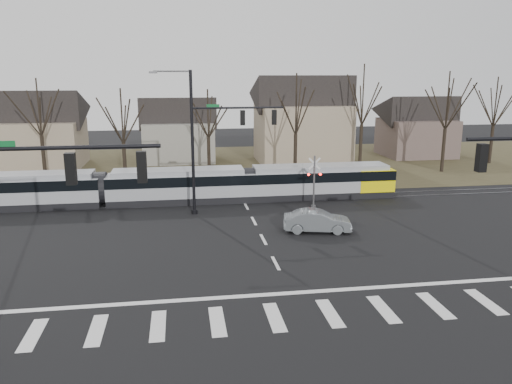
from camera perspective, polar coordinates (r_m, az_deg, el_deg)
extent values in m
plane|color=black|center=(25.29, 3.13, -9.77)|extent=(140.00, 140.00, 0.00)
cube|color=#38331E|center=(55.86, -3.57, 3.10)|extent=(140.00, 28.00, 0.01)
cube|color=silver|center=(22.03, -24.12, -14.66)|extent=(0.60, 2.60, 0.01)
cube|color=silver|center=(21.51, -17.75, -14.80)|extent=(0.60, 2.60, 0.01)
cube|color=silver|center=(21.24, -11.13, -14.75)|extent=(0.60, 2.60, 0.01)
cube|color=silver|center=(21.25, -4.44, -14.51)|extent=(0.60, 2.60, 0.01)
cube|color=silver|center=(21.53, 2.14, -14.09)|extent=(0.60, 2.60, 0.01)
cube|color=silver|center=(22.06, 8.45, -13.52)|extent=(0.60, 2.60, 0.01)
cube|color=silver|center=(22.84, 14.36, -12.84)|extent=(0.60, 2.60, 0.01)
cube|color=silver|center=(23.83, 19.81, -12.09)|extent=(0.60, 2.60, 0.01)
cube|color=silver|center=(25.01, 24.75, -11.31)|extent=(0.60, 2.60, 0.01)
cube|color=silver|center=(23.68, 4.03, -11.44)|extent=(28.00, 0.35, 0.01)
cube|color=silver|center=(27.10, 2.26, -8.12)|extent=(0.18, 2.00, 0.01)
cube|color=silver|center=(30.80, 0.85, -5.43)|extent=(0.18, 2.00, 0.01)
cube|color=silver|center=(34.56, -0.25, -3.32)|extent=(0.18, 2.00, 0.01)
cube|color=silver|center=(38.38, -1.13, -1.63)|extent=(0.18, 2.00, 0.01)
cube|color=silver|center=(42.22, -1.85, -0.24)|extent=(0.18, 2.00, 0.01)
cube|color=silver|center=(46.09, -2.44, 0.91)|extent=(0.18, 2.00, 0.01)
cube|color=silver|center=(49.99, -2.95, 1.89)|extent=(0.18, 2.00, 0.01)
cube|color=silver|center=(53.90, -3.38, 2.73)|extent=(0.18, 2.00, 0.01)
cube|color=#59595E|center=(39.42, -1.34, -1.19)|extent=(90.00, 0.12, 0.06)
cube|color=#59595E|center=(40.77, -1.59, -0.70)|extent=(90.00, 0.12, 0.06)
cube|color=gray|center=(41.51, -25.48, 0.10)|extent=(11.93, 2.57, 2.68)
cube|color=black|center=(41.40, -25.55, 0.83)|extent=(11.95, 2.61, 0.78)
cube|color=gray|center=(39.69, -8.79, 0.70)|extent=(11.01, 2.57, 2.68)
cube|color=black|center=(39.58, -8.82, 1.47)|extent=(11.03, 2.61, 0.78)
cube|color=gray|center=(41.26, 7.34, 1.23)|extent=(11.93, 2.57, 2.68)
cube|color=black|center=(41.15, 7.36, 1.97)|extent=(11.95, 2.61, 0.78)
cube|color=#FFE807|center=(42.69, 13.16, 1.51)|extent=(2.94, 2.62, 1.79)
imported|color=slate|center=(32.32, 7.01, -3.31)|extent=(3.15, 4.90, 1.43)
cylinder|color=black|center=(17.36, -21.65, 4.72)|extent=(6.50, 0.14, 0.14)
cube|color=#0C5926|center=(17.81, -27.20, 4.87)|extent=(0.90, 0.03, 0.22)
cube|color=black|center=(17.39, -20.41, 2.49)|extent=(0.32, 0.32, 1.05)
sphere|color=#FF0C07|center=(17.34, -20.50, 3.56)|extent=(0.22, 0.22, 0.22)
cube|color=black|center=(17.07, -12.92, 2.81)|extent=(0.32, 0.32, 1.05)
sphere|color=#FF0C07|center=(17.02, -12.97, 3.90)|extent=(0.22, 0.22, 0.22)
cube|color=black|center=(20.27, 24.37, 3.58)|extent=(0.32, 0.32, 1.05)
sphere|color=#FF0C07|center=(20.22, 24.46, 4.50)|extent=(0.22, 0.22, 0.22)
cylinder|color=black|center=(35.59, -7.27, 5.46)|extent=(0.22, 0.22, 10.20)
cylinder|color=black|center=(36.59, -7.04, -2.24)|extent=(0.44, 0.44, 0.30)
cylinder|color=black|center=(35.57, -2.08, 9.60)|extent=(6.50, 0.14, 0.14)
cube|color=#0C5926|center=(35.40, -4.93, 9.78)|extent=(0.90, 0.03, 0.22)
cube|color=black|center=(35.66, -1.54, 8.48)|extent=(0.32, 0.32, 1.05)
sphere|color=#FF0C07|center=(35.63, -1.55, 9.01)|extent=(0.22, 0.22, 0.22)
cube|color=black|center=(36.01, 2.09, 8.53)|extent=(0.32, 0.32, 1.05)
sphere|color=#FF0C07|center=(35.99, 2.10, 9.05)|extent=(0.22, 0.22, 0.22)
cube|color=#59595B|center=(35.29, -11.68, 13.24)|extent=(0.55, 0.22, 0.14)
cylinder|color=#59595B|center=(37.73, 6.65, 1.14)|extent=(0.14, 0.14, 4.00)
cylinder|color=#59595B|center=(38.18, 6.57, -1.65)|extent=(0.36, 0.36, 0.20)
cube|color=silver|center=(37.47, 6.71, 3.23)|extent=(0.95, 0.04, 0.95)
cube|color=silver|center=(37.47, 6.71, 3.23)|extent=(0.95, 0.04, 0.95)
cube|color=black|center=(37.61, 6.67, 2.03)|extent=(1.00, 0.10, 0.12)
sphere|color=#FF0C07|center=(37.42, 6.04, 1.99)|extent=(0.18, 0.18, 0.18)
sphere|color=#FF0C07|center=(37.66, 7.37, 2.03)|extent=(0.18, 0.18, 0.18)
cube|color=gray|center=(59.21, -23.53, 5.04)|extent=(9.00, 8.00, 5.00)
cube|color=gray|center=(59.25, -8.81, 5.75)|extent=(8.00, 7.00, 4.50)
cube|color=gray|center=(57.83, 5.26, 6.67)|extent=(10.00, 8.00, 6.50)
cube|color=brown|center=(65.01, 17.82, 5.94)|extent=(8.00, 7.00, 4.50)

